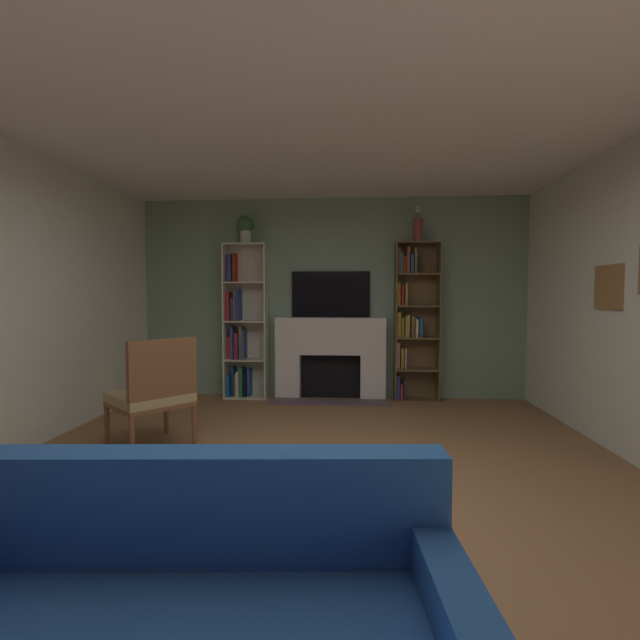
{
  "coord_description": "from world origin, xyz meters",
  "views": [
    {
      "loc": [
        0.31,
        -2.76,
        1.38
      ],
      "look_at": [
        0.0,
        1.32,
        1.16
      ],
      "focal_mm": 24.9,
      "sensor_mm": 36.0,
      "label": 1
    }
  ],
  "objects_px": {
    "bookshelf_right": "(412,318)",
    "armchair": "(154,392)",
    "potted_plant": "(245,227)",
    "bookshelf_left": "(242,330)",
    "tv": "(331,294)",
    "vase_with_flowers": "(418,228)",
    "fireplace": "(330,355)"
  },
  "relations": [
    {
      "from": "armchair",
      "to": "bookshelf_left",
      "type": "bearing_deg",
      "value": 82.64
    },
    {
      "from": "tv",
      "to": "bookshelf_right",
      "type": "bearing_deg",
      "value": -3.94
    },
    {
      "from": "fireplace",
      "to": "bookshelf_right",
      "type": "distance_m",
      "value": 1.19
    },
    {
      "from": "bookshelf_right",
      "to": "potted_plant",
      "type": "height_order",
      "value": "potted_plant"
    },
    {
      "from": "bookshelf_right",
      "to": "potted_plant",
      "type": "xyz_separation_m",
      "value": [
        -2.23,
        -0.05,
        1.22
      ]
    },
    {
      "from": "tv",
      "to": "bookshelf_left",
      "type": "bearing_deg",
      "value": -176.21
    },
    {
      "from": "tv",
      "to": "vase_with_flowers",
      "type": "relative_size",
      "value": 2.21
    },
    {
      "from": "bookshelf_right",
      "to": "vase_with_flowers",
      "type": "bearing_deg",
      "value": -36.09
    },
    {
      "from": "fireplace",
      "to": "vase_with_flowers",
      "type": "bearing_deg",
      "value": -1.24
    },
    {
      "from": "vase_with_flowers",
      "to": "armchair",
      "type": "distance_m",
      "value": 3.78
    },
    {
      "from": "potted_plant",
      "to": "vase_with_flowers",
      "type": "distance_m",
      "value": 2.29
    },
    {
      "from": "bookshelf_left",
      "to": "vase_with_flowers",
      "type": "xyz_separation_m",
      "value": [
        2.35,
        -0.04,
        1.35
      ]
    },
    {
      "from": "tv",
      "to": "potted_plant",
      "type": "bearing_deg",
      "value": -174.02
    },
    {
      "from": "bookshelf_left",
      "to": "vase_with_flowers",
      "type": "relative_size",
      "value": 4.37
    },
    {
      "from": "potted_plant",
      "to": "bookshelf_left",
      "type": "bearing_deg",
      "value": 148.35
    },
    {
      "from": "tv",
      "to": "bookshelf_right",
      "type": "distance_m",
      "value": 1.13
    },
    {
      "from": "tv",
      "to": "vase_with_flowers",
      "type": "distance_m",
      "value": 1.44
    },
    {
      "from": "bookshelf_left",
      "to": "bookshelf_right",
      "type": "distance_m",
      "value": 2.3
    },
    {
      "from": "fireplace",
      "to": "tv",
      "type": "distance_m",
      "value": 0.83
    },
    {
      "from": "bookshelf_right",
      "to": "fireplace",
      "type": "bearing_deg",
      "value": -178.9
    },
    {
      "from": "bookshelf_right",
      "to": "armchair",
      "type": "relative_size",
      "value": 2.07
    },
    {
      "from": "bookshelf_right",
      "to": "armchair",
      "type": "bearing_deg",
      "value": -140.37
    },
    {
      "from": "armchair",
      "to": "potted_plant",
      "type": "bearing_deg",
      "value": 80.75
    },
    {
      "from": "armchair",
      "to": "vase_with_flowers",
      "type": "bearing_deg",
      "value": 38.35
    },
    {
      "from": "bookshelf_right",
      "to": "vase_with_flowers",
      "type": "distance_m",
      "value": 1.19
    },
    {
      "from": "tv",
      "to": "armchair",
      "type": "relative_size",
      "value": 1.05
    },
    {
      "from": "bookshelf_left",
      "to": "vase_with_flowers",
      "type": "height_order",
      "value": "vase_with_flowers"
    },
    {
      "from": "tv",
      "to": "armchair",
      "type": "xyz_separation_m",
      "value": [
        -1.48,
        -2.2,
        -0.89
      ]
    },
    {
      "from": "bookshelf_left",
      "to": "tv",
      "type": "bearing_deg",
      "value": 3.79
    },
    {
      "from": "tv",
      "to": "potted_plant",
      "type": "xyz_separation_m",
      "value": [
        -1.14,
        -0.12,
        0.9
      ]
    },
    {
      "from": "bookshelf_right",
      "to": "potted_plant",
      "type": "distance_m",
      "value": 2.54
    },
    {
      "from": "vase_with_flowers",
      "to": "armchair",
      "type": "relative_size",
      "value": 0.47
    }
  ]
}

